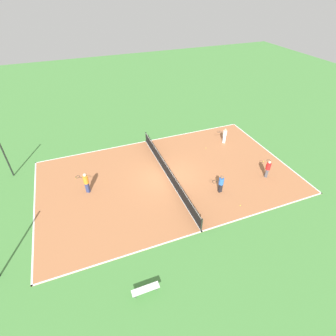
{
  "coord_description": "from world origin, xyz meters",
  "views": [
    {
      "loc": [
        -15.2,
        5.87,
        13.07
      ],
      "look_at": [
        0.0,
        0.0,
        0.9
      ],
      "focal_mm": 28.0,
      "sensor_mm": 36.0,
      "label": 1
    }
  ],
  "objects_px": {
    "bench": "(146,289)",
    "tennis_ball_far_baseline": "(240,205)",
    "player_center_orange": "(86,182)",
    "player_coach_red": "(268,168)",
    "tennis_ball_right_alley": "(206,148)",
    "tennis_net": "(168,172)",
    "player_far_white": "(225,135)",
    "tennis_ball_near_net": "(76,178)",
    "tennis_ball_left_sideline": "(263,161)",
    "fence_post_back_right": "(5,157)",
    "player_near_blue": "(221,183)"
  },
  "relations": [
    {
      "from": "tennis_net",
      "to": "tennis_ball_left_sideline",
      "type": "xyz_separation_m",
      "value": [
        -1.03,
        -8.41,
        -0.49
      ]
    },
    {
      "from": "tennis_net",
      "to": "player_far_white",
      "type": "relative_size",
      "value": 7.76
    },
    {
      "from": "tennis_net",
      "to": "player_coach_red",
      "type": "bearing_deg",
      "value": -110.78
    },
    {
      "from": "tennis_ball_right_alley",
      "to": "tennis_net",
      "type": "bearing_deg",
      "value": 119.25
    },
    {
      "from": "bench",
      "to": "fence_post_back_right",
      "type": "bearing_deg",
      "value": -61.67
    },
    {
      "from": "tennis_net",
      "to": "tennis_ball_right_alley",
      "type": "xyz_separation_m",
      "value": [
        2.69,
        -4.8,
        -0.49
      ]
    },
    {
      "from": "tennis_ball_right_alley",
      "to": "tennis_ball_near_net",
      "type": "xyz_separation_m",
      "value": [
        -0.22,
        11.66,
        0.0
      ]
    },
    {
      "from": "bench",
      "to": "tennis_ball_right_alley",
      "type": "bearing_deg",
      "value": -129.81
    },
    {
      "from": "player_center_orange",
      "to": "fence_post_back_right",
      "type": "xyz_separation_m",
      "value": [
        4.2,
        5.35,
        0.83
      ]
    },
    {
      "from": "tennis_ball_near_net",
      "to": "tennis_ball_far_baseline",
      "type": "relative_size",
      "value": 1.0
    },
    {
      "from": "tennis_net",
      "to": "player_center_orange",
      "type": "xyz_separation_m",
      "value": [
        0.47,
        6.16,
        0.46
      ]
    },
    {
      "from": "tennis_ball_right_alley",
      "to": "player_coach_red",
      "type": "bearing_deg",
      "value": -155.51
    },
    {
      "from": "bench",
      "to": "tennis_ball_left_sideline",
      "type": "bearing_deg",
      "value": -150.12
    },
    {
      "from": "player_far_white",
      "to": "player_coach_red",
      "type": "bearing_deg",
      "value": 120.08
    },
    {
      "from": "player_far_white",
      "to": "tennis_ball_far_baseline",
      "type": "relative_size",
      "value": 22.14
    },
    {
      "from": "player_far_white",
      "to": "fence_post_back_right",
      "type": "relative_size",
      "value": 0.41
    },
    {
      "from": "player_coach_red",
      "to": "tennis_ball_far_baseline",
      "type": "height_order",
      "value": "player_coach_red"
    },
    {
      "from": "bench",
      "to": "fence_post_back_right",
      "type": "xyz_separation_m",
      "value": [
        13.09,
        7.06,
        1.45
      ]
    },
    {
      "from": "player_near_blue",
      "to": "tennis_ball_left_sideline",
      "type": "relative_size",
      "value": 21.7
    },
    {
      "from": "player_far_white",
      "to": "tennis_ball_near_net",
      "type": "relative_size",
      "value": 22.14
    },
    {
      "from": "tennis_ball_right_alley",
      "to": "fence_post_back_right",
      "type": "xyz_separation_m",
      "value": [
        1.98,
        16.31,
        1.78
      ]
    },
    {
      "from": "player_near_blue",
      "to": "tennis_ball_right_alley",
      "type": "height_order",
      "value": "player_near_blue"
    },
    {
      "from": "tennis_net",
      "to": "player_near_blue",
      "type": "relative_size",
      "value": 7.91
    },
    {
      "from": "player_far_white",
      "to": "player_coach_red",
      "type": "distance_m",
      "value": 5.76
    },
    {
      "from": "player_near_blue",
      "to": "fence_post_back_right",
      "type": "height_order",
      "value": "fence_post_back_right"
    },
    {
      "from": "player_far_white",
      "to": "tennis_ball_far_baseline",
      "type": "distance_m",
      "value": 8.52
    },
    {
      "from": "tennis_ball_left_sideline",
      "to": "fence_post_back_right",
      "type": "relative_size",
      "value": 0.02
    },
    {
      "from": "player_coach_red",
      "to": "tennis_net",
      "type": "bearing_deg",
      "value": 106.13
    },
    {
      "from": "tennis_ball_near_net",
      "to": "player_coach_red",
      "type": "bearing_deg",
      "value": -110.31
    },
    {
      "from": "tennis_ball_right_alley",
      "to": "tennis_ball_near_net",
      "type": "height_order",
      "value": "same"
    },
    {
      "from": "player_near_blue",
      "to": "player_coach_red",
      "type": "bearing_deg",
      "value": -177.84
    },
    {
      "from": "player_center_orange",
      "to": "tennis_ball_left_sideline",
      "type": "bearing_deg",
      "value": -150.43
    },
    {
      "from": "player_coach_red",
      "to": "tennis_ball_right_alley",
      "type": "relative_size",
      "value": 22.28
    },
    {
      "from": "player_center_orange",
      "to": "player_coach_red",
      "type": "bearing_deg",
      "value": -158.09
    },
    {
      "from": "player_center_orange",
      "to": "tennis_ball_far_baseline",
      "type": "xyz_separation_m",
      "value": [
        -5.3,
        -9.69,
        -0.95
      ]
    },
    {
      "from": "tennis_ball_right_alley",
      "to": "tennis_ball_far_baseline",
      "type": "height_order",
      "value": "same"
    },
    {
      "from": "player_far_white",
      "to": "tennis_ball_far_baseline",
      "type": "xyz_separation_m",
      "value": [
        -7.81,
        3.31,
        -0.82
      ]
    },
    {
      "from": "bench",
      "to": "player_near_blue",
      "type": "height_order",
      "value": "player_near_blue"
    },
    {
      "from": "tennis_ball_near_net",
      "to": "player_center_orange",
      "type": "bearing_deg",
      "value": -160.6
    },
    {
      "from": "tennis_ball_near_net",
      "to": "tennis_ball_left_sideline",
      "type": "bearing_deg",
      "value": -102.91
    },
    {
      "from": "tennis_net",
      "to": "player_near_blue",
      "type": "xyz_separation_m",
      "value": [
        -3.02,
        -2.95,
        0.31
      ]
    },
    {
      "from": "player_near_blue",
      "to": "fence_post_back_right",
      "type": "xyz_separation_m",
      "value": [
        7.69,
        14.45,
        0.98
      ]
    },
    {
      "from": "tennis_ball_right_alley",
      "to": "tennis_ball_left_sideline",
      "type": "height_order",
      "value": "same"
    },
    {
      "from": "player_center_orange",
      "to": "player_coach_red",
      "type": "distance_m",
      "value": 13.82
    },
    {
      "from": "tennis_ball_near_net",
      "to": "tennis_ball_right_alley",
      "type": "bearing_deg",
      "value": -88.93
    },
    {
      "from": "player_center_orange",
      "to": "tennis_ball_far_baseline",
      "type": "bearing_deg",
      "value": -173.25
    },
    {
      "from": "player_far_white",
      "to": "tennis_ball_far_baseline",
      "type": "bearing_deg",
      "value": 92.76
    },
    {
      "from": "tennis_ball_right_alley",
      "to": "player_far_white",
      "type": "bearing_deg",
      "value": -81.97
    },
    {
      "from": "bench",
      "to": "tennis_ball_far_baseline",
      "type": "height_order",
      "value": "bench"
    },
    {
      "from": "tennis_ball_left_sideline",
      "to": "player_far_white",
      "type": "bearing_deg",
      "value": 21.31
    }
  ]
}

